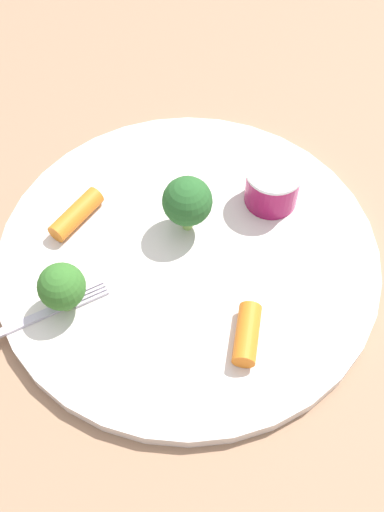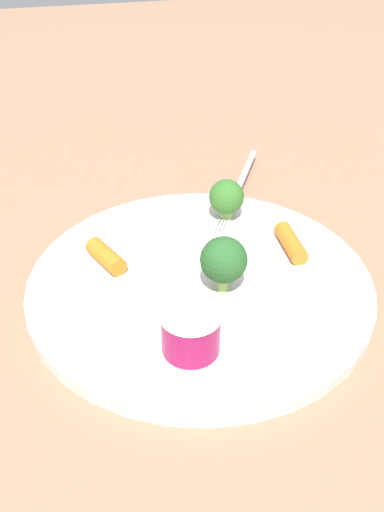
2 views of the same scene
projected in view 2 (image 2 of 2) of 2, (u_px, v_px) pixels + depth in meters
The scene contains 8 objects.
ground_plane at pixel (200, 288), 0.53m from camera, with size 2.40×2.40×0.00m, color #946E53.
plate at pixel (200, 283), 0.53m from camera, with size 0.31×0.31×0.01m, color silver.
sauce_cup at pixel (191, 331), 0.44m from camera, with size 0.05×0.05×0.04m.
broccoli_floret_0 at pixel (227, 197), 0.59m from camera, with size 0.04×0.04×0.05m.
broccoli_floret_1 at pixel (224, 260), 0.49m from camera, with size 0.04×0.04×0.05m.
carrot_stick_0 at pixel (106, 256), 0.53m from camera, with size 0.02×0.02×0.05m, color orange.
carrot_stick_1 at pixel (291, 243), 0.55m from camera, with size 0.02×0.02×0.05m, color orange.
fork at pixel (238, 190), 0.65m from camera, with size 0.10×0.18×0.00m.
Camera 2 is at (-0.10, -0.40, 0.33)m, focal length 40.20 mm.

